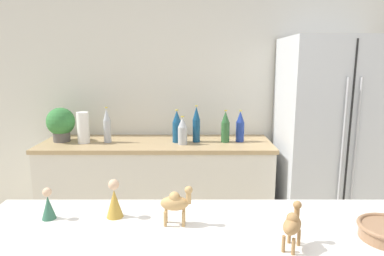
% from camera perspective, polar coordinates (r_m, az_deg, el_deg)
% --- Properties ---
extents(wall_back, '(8.00, 0.06, 2.55)m').
position_cam_1_polar(wall_back, '(3.34, 3.06, 5.51)').
color(wall_back, silver).
rests_on(wall_back, ground_plane).
extents(back_counter, '(2.05, 0.63, 0.89)m').
position_cam_1_polar(back_counter, '(3.22, -5.72, -9.98)').
color(back_counter, silver).
rests_on(back_counter, ground_plane).
extents(refrigerator, '(0.84, 0.74, 1.80)m').
position_cam_1_polar(refrigerator, '(3.23, 21.97, -2.26)').
color(refrigerator, silver).
rests_on(refrigerator, ground_plane).
extents(potted_plant, '(0.25, 0.25, 0.31)m').
position_cam_1_polar(potted_plant, '(3.27, -20.98, 0.76)').
color(potted_plant, '#595451').
rests_on(potted_plant, back_counter).
extents(paper_towel_roll, '(0.10, 0.10, 0.27)m').
position_cam_1_polar(paper_towel_roll, '(3.14, -17.65, 0.06)').
color(paper_towel_roll, white).
rests_on(paper_towel_roll, back_counter).
extents(back_bottle_0, '(0.08, 0.08, 0.25)m').
position_cam_1_polar(back_bottle_0, '(2.95, -1.54, -0.50)').
color(back_bottle_0, '#B2B7BC').
rests_on(back_bottle_0, back_counter).
extents(back_bottle_1, '(0.07, 0.07, 0.33)m').
position_cam_1_polar(back_bottle_1, '(3.03, 0.77, 0.58)').
color(back_bottle_1, navy).
rests_on(back_bottle_1, back_counter).
extents(back_bottle_2, '(0.08, 0.08, 0.29)m').
position_cam_1_polar(back_bottle_2, '(3.03, -2.49, 0.21)').
color(back_bottle_2, navy).
rests_on(back_bottle_2, back_counter).
extents(back_bottle_3, '(0.07, 0.07, 0.32)m').
position_cam_1_polar(back_bottle_3, '(3.10, -13.93, 0.39)').
color(back_bottle_3, '#B2B7BC').
rests_on(back_bottle_3, back_counter).
extents(back_bottle_4, '(0.07, 0.07, 0.29)m').
position_cam_1_polar(back_bottle_4, '(3.04, 5.62, 0.17)').
color(back_bottle_4, '#2D6033').
rests_on(back_bottle_4, back_counter).
extents(back_bottle_5, '(0.07, 0.07, 0.28)m').
position_cam_1_polar(back_bottle_5, '(3.08, 8.07, 0.22)').
color(back_bottle_5, navy).
rests_on(back_bottle_5, back_counter).
extents(camel_figurine, '(0.12, 0.06, 0.15)m').
position_cam_1_polar(camel_figurine, '(1.27, -2.66, -12.27)').
color(camel_figurine, tan).
rests_on(camel_figurine, bar_counter).
extents(camel_figurine_second, '(0.10, 0.11, 0.14)m').
position_cam_1_polar(camel_figurine_second, '(1.17, 16.47, -15.05)').
color(camel_figurine_second, olive).
rests_on(camel_figurine_second, bar_counter).
extents(wise_man_figurine_crimson, '(0.06, 0.06, 0.15)m').
position_cam_1_polar(wise_man_figurine_crimson, '(1.37, -12.77, -11.76)').
color(wise_man_figurine_crimson, '#B28933').
rests_on(wise_man_figurine_crimson, bar_counter).
extents(wise_man_figurine_purple, '(0.05, 0.05, 0.12)m').
position_cam_1_polar(wise_man_figurine_purple, '(1.44, -22.81, -11.82)').
color(wise_man_figurine_purple, '#33664C').
rests_on(wise_man_figurine_purple, bar_counter).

